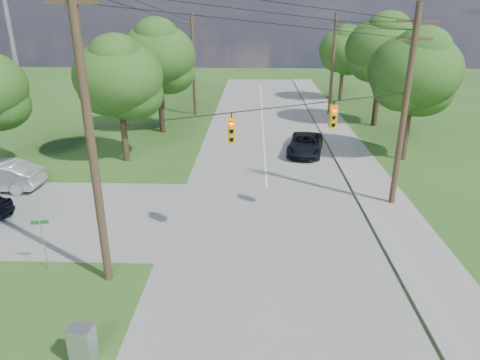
{
  "coord_description": "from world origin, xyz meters",
  "views": [
    {
      "loc": [
        1.19,
        -14.0,
        10.01
      ],
      "look_at": [
        0.54,
        5.0,
        2.52
      ],
      "focal_mm": 32.0,
      "sensor_mm": 36.0,
      "label": 1
    }
  ],
  "objects_px": {
    "car_main_north": "(305,144)",
    "control_cabinet": "(83,345)",
    "pole_north_e": "(333,65)",
    "pole_sw": "(89,128)",
    "pole_north_w": "(193,64)",
    "pole_ne": "(405,107)"
  },
  "relations": [
    {
      "from": "car_main_north",
      "to": "control_cabinet",
      "type": "distance_m",
      "value": 22.85
    },
    {
      "from": "pole_ne",
      "to": "car_main_north",
      "type": "relative_size",
      "value": 2.01
    },
    {
      "from": "pole_north_e",
      "to": "control_cabinet",
      "type": "distance_m",
      "value": 36.61
    },
    {
      "from": "pole_ne",
      "to": "control_cabinet",
      "type": "height_order",
      "value": "pole_ne"
    },
    {
      "from": "car_main_north",
      "to": "pole_ne",
      "type": "bearing_deg",
      "value": -55.84
    },
    {
      "from": "pole_north_w",
      "to": "car_main_north",
      "type": "height_order",
      "value": "pole_north_w"
    },
    {
      "from": "pole_north_e",
      "to": "pole_sw",
      "type": "bearing_deg",
      "value": -114.52
    },
    {
      "from": "pole_sw",
      "to": "control_cabinet",
      "type": "relative_size",
      "value": 9.26
    },
    {
      "from": "pole_north_w",
      "to": "pole_sw",
      "type": "bearing_deg",
      "value": -89.23
    },
    {
      "from": "pole_north_e",
      "to": "car_main_north",
      "type": "xyz_separation_m",
      "value": [
        -3.85,
        -12.98,
        -4.37
      ]
    },
    {
      "from": "pole_sw",
      "to": "car_main_north",
      "type": "height_order",
      "value": "pole_sw"
    },
    {
      "from": "pole_ne",
      "to": "control_cabinet",
      "type": "bearing_deg",
      "value": -136.87
    },
    {
      "from": "pole_ne",
      "to": "pole_north_w",
      "type": "bearing_deg",
      "value": 122.29
    },
    {
      "from": "pole_north_w",
      "to": "control_cabinet",
      "type": "height_order",
      "value": "pole_north_w"
    },
    {
      "from": "pole_north_e",
      "to": "control_cabinet",
      "type": "height_order",
      "value": "pole_north_e"
    },
    {
      "from": "pole_ne",
      "to": "pole_sw",
      "type": "bearing_deg",
      "value": -150.62
    },
    {
      "from": "pole_ne",
      "to": "car_main_north",
      "type": "xyz_separation_m",
      "value": [
        -3.85,
        9.02,
        -4.71
      ]
    },
    {
      "from": "pole_north_e",
      "to": "pole_ne",
      "type": "bearing_deg",
      "value": -90.0
    },
    {
      "from": "pole_north_w",
      "to": "control_cabinet",
      "type": "distance_m",
      "value": 34.31
    },
    {
      "from": "pole_sw",
      "to": "pole_north_w",
      "type": "bearing_deg",
      "value": 90.77
    },
    {
      "from": "pole_sw",
      "to": "car_main_north",
      "type": "relative_size",
      "value": 2.29
    },
    {
      "from": "pole_north_e",
      "to": "pole_north_w",
      "type": "xyz_separation_m",
      "value": [
        -13.9,
        0.0,
        0.0
      ]
    }
  ]
}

